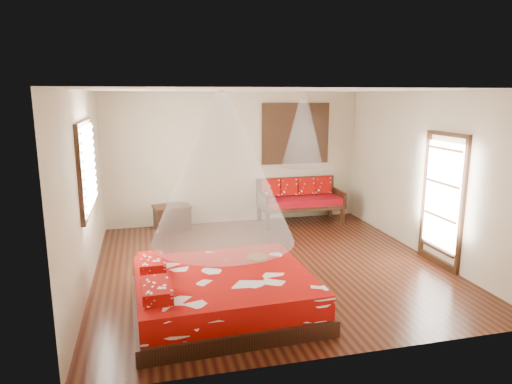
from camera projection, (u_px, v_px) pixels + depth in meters
room at (269, 181)px, 7.18m from camera, size 5.54×5.54×2.84m
bed at (222, 293)px, 5.83m from camera, size 2.34×2.14×0.65m
daybed at (299, 198)px, 9.94m from camera, size 1.80×0.80×0.95m
storage_chest at (172, 217)px, 9.41m from camera, size 0.81×0.65×0.50m
shutter_panel at (296, 134)px, 9.97m from camera, size 1.52×0.06×1.32m
window_left at (88, 167)px, 6.67m from camera, size 0.10×1.74×1.34m
glazed_door at (442, 201)px, 7.31m from camera, size 0.08×1.02×2.16m
wine_tray at (257, 254)px, 6.34m from camera, size 0.30×0.30×0.23m
mosquito_net_main at (222, 169)px, 5.51m from camera, size 1.78×1.78×1.80m
mosquito_net_daybed at (303, 131)px, 9.50m from camera, size 0.87×0.87×1.50m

